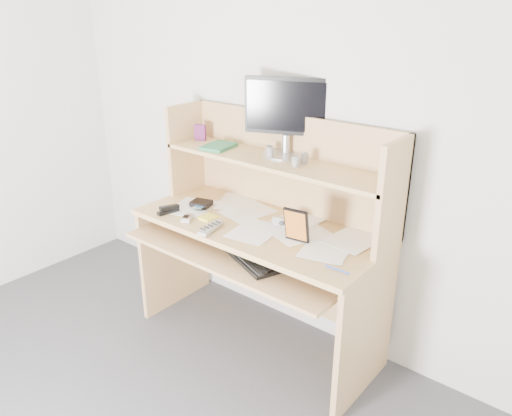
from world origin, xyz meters
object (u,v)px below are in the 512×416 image
Objects in this scene: tv_remote at (211,228)px; game_case at (296,225)px; keyboard at (249,253)px; desk at (266,229)px; monitor at (288,115)px.

game_case is (0.43, 0.16, 0.08)m from tv_remote.
tv_remote is 0.47m from game_case.
game_case is at bearing 49.89° from keyboard.
desk reaches higher than tv_remote.
desk is at bearing -114.62° from monitor.
keyboard is 0.25m from tv_remote.
tv_remote is at bearing -114.96° from desk.
desk is 0.36m from game_case.
tv_remote is (-0.14, -0.30, 0.07)m from desk.
keyboard is at bearing -102.66° from monitor.
game_case is 0.39× the size of monitor.
desk is 7.56× the size of tv_remote.
monitor reaches higher than tv_remote.
desk is 2.80× the size of keyboard.
desk is 0.34m from tv_remote.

